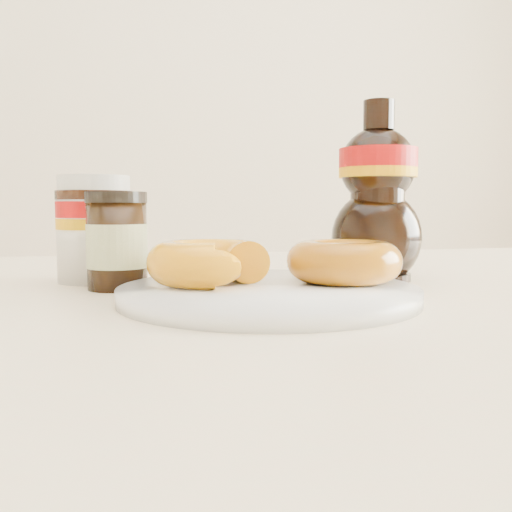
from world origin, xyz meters
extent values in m
cube|color=#F7E7CF|center=(0.00, 1.75, 1.30)|extent=(3.50, 0.10, 2.60)
cube|color=beige|center=(0.00, 0.10, 0.73)|extent=(1.40, 0.90, 0.04)
cylinder|color=white|center=(0.04, 0.04, 0.76)|extent=(0.26, 0.26, 0.01)
torus|color=white|center=(0.04, 0.04, 0.76)|extent=(0.26, 0.26, 0.01)
torus|color=orange|center=(-0.01, 0.06, 0.78)|extent=(0.13, 0.13, 0.04)
torus|color=#8D5109|center=(0.11, 0.05, 0.78)|extent=(0.11, 0.11, 0.04)
cylinder|color=white|center=(-0.12, 0.20, 0.80)|extent=(0.08, 0.08, 0.10)
cylinder|color=#8C0505|center=(-0.12, 0.20, 0.83)|extent=(0.08, 0.08, 0.02)
cylinder|color=#D89905|center=(-0.12, 0.20, 0.81)|extent=(0.08, 0.08, 0.01)
cylinder|color=black|center=(-0.12, 0.20, 0.84)|extent=(0.08, 0.08, 0.01)
cylinder|color=white|center=(-0.12, 0.20, 0.86)|extent=(0.08, 0.08, 0.02)
cylinder|color=black|center=(-0.09, 0.14, 0.79)|extent=(0.06, 0.06, 0.09)
cylinder|color=beige|center=(-0.09, 0.14, 0.79)|extent=(0.06, 0.06, 0.04)
cylinder|color=black|center=(-0.09, 0.14, 0.84)|extent=(0.06, 0.06, 0.01)
camera|label=1|loc=(-0.08, -0.44, 0.83)|focal=40.00mm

